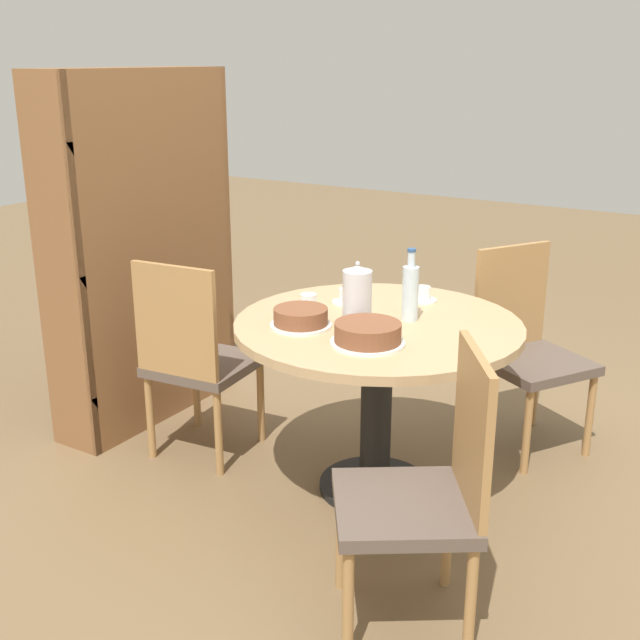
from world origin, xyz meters
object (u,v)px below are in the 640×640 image
at_px(cake_second, 301,318).
at_px(cup_c, 308,303).
at_px(chair_c, 526,346).
at_px(cup_a, 347,297).
at_px(chair_b, 426,488).
at_px(cake_main, 368,334).
at_px(chair_a, 195,356).
at_px(cup_b, 422,295).
at_px(water_bottle, 410,291).
at_px(coffee_pot, 357,297).
at_px(bookshelf, 144,258).

bearing_deg(cake_second, cup_c, 25.39).
height_order(chair_c, cup_a, chair_c).
xyz_separation_m(chair_b, cake_main, (0.40, 0.43, 0.30)).
height_order(chair_a, cup_a, chair_a).
bearing_deg(cup_b, cake_main, -174.03).
distance_m(chair_b, chair_c, 1.40).
bearing_deg(water_bottle, cake_main, 179.29).
bearing_deg(cake_second, water_bottle, -47.11).
height_order(chair_b, cup_a, chair_b).
bearing_deg(cup_a, cake_second, -178.93).
relative_size(chair_b, cake_second, 3.84).
bearing_deg(cake_main, water_bottle, -0.71).
relative_size(cake_main, cup_c, 2.24).
bearing_deg(cup_b, chair_b, -153.84).
bearing_deg(cup_c, coffee_pot, -107.16).
bearing_deg(chair_b, cup_a, -170.85).
distance_m(chair_b, coffee_pot, 0.88).
relative_size(cake_main, cup_b, 2.24).
bearing_deg(water_bottle, cup_b, 14.19).
bearing_deg(cup_a, coffee_pot, -142.47).
bearing_deg(chair_c, cup_a, 165.48).
distance_m(coffee_pot, cup_b, 0.45).
bearing_deg(coffee_pot, cake_main, -139.85).
xyz_separation_m(cup_b, cup_c, (-0.35, 0.35, 0.00)).
height_order(chair_a, chair_b, same).
distance_m(chair_b, cup_a, 1.14).
xyz_separation_m(coffee_pot, cup_c, (0.09, 0.28, -0.09)).
xyz_separation_m(chair_a, cake_second, (-0.06, -0.59, 0.29)).
height_order(water_bottle, cake_second, water_bottle).
height_order(cake_second, cup_c, cake_second).
bearing_deg(cake_second, bookshelf, 74.69).
bearing_deg(water_bottle, coffee_pot, 141.35).
xyz_separation_m(water_bottle, cup_a, (0.07, 0.32, -0.09)).
height_order(cake_main, cup_a, cake_main).
bearing_deg(bookshelf, chair_b, 68.01).
height_order(water_bottle, cup_b, water_bottle).
height_order(chair_b, cake_main, chair_b).
relative_size(chair_b, water_bottle, 3.18).
bearing_deg(chair_b, cake_second, -154.60).
xyz_separation_m(chair_c, water_bottle, (-0.66, 0.28, 0.38)).
bearing_deg(cake_main, chair_a, 83.96).
distance_m(cake_main, cup_a, 0.51).
distance_m(bookshelf, cup_c, 1.00).
distance_m(chair_a, cup_a, 0.72).
relative_size(chair_c, water_bottle, 3.18).
relative_size(cake_second, cup_a, 1.97).
relative_size(cake_main, cake_second, 1.14).
xyz_separation_m(bookshelf, water_bottle, (-0.00, -1.41, 0.05)).
bearing_deg(water_bottle, chair_a, 104.71).
bearing_deg(chair_c, cup_c, 168.16).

